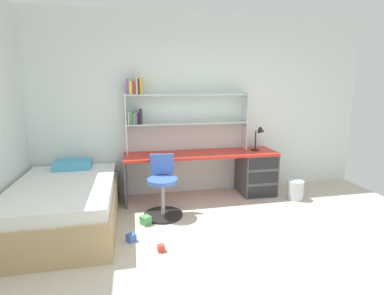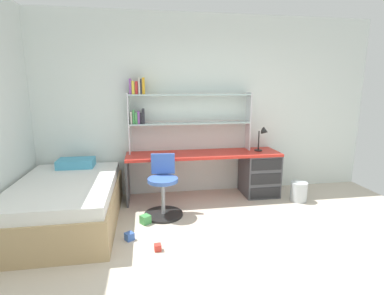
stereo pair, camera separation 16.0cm
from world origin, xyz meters
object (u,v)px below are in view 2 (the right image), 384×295
(bookshelf_hutch, at_px, (174,109))
(toy_block_red_1, at_px, (158,247))
(bed_platform, at_px, (66,203))
(waste_bin, at_px, (299,192))
(desk, at_px, (243,170))
(toy_block_blue_2, at_px, (129,236))
(swivel_chair, at_px, (163,192))
(toy_block_green_0, at_px, (145,219))
(desk_lamp, at_px, (264,135))

(bookshelf_hutch, xyz_separation_m, toy_block_red_1, (-0.34, -1.59, -1.33))
(bed_platform, relative_size, waste_bin, 6.34)
(desk, distance_m, bed_platform, 2.59)
(toy_block_red_1, height_order, toy_block_blue_2, toy_block_blue_2)
(bed_platform, height_order, toy_block_blue_2, bed_platform)
(bookshelf_hutch, height_order, swivel_chair, bookshelf_hutch)
(toy_block_green_0, xyz_separation_m, toy_block_red_1, (0.12, -0.65, -0.02))
(desk_lamp, bearing_deg, bookshelf_hutch, 172.18)
(waste_bin, height_order, toy_block_blue_2, waste_bin)
(desk_lamp, xyz_separation_m, swivel_chair, (-1.60, -0.52, -0.64))
(bookshelf_hutch, distance_m, swivel_chair, 1.28)
(bookshelf_hutch, bearing_deg, swivel_chair, -107.50)
(swivel_chair, distance_m, toy_block_blue_2, 0.80)
(bed_platform, distance_m, toy_block_red_1, 1.38)
(bed_platform, bearing_deg, toy_block_red_1, -36.35)
(toy_block_red_1, relative_size, toy_block_blue_2, 0.82)
(toy_block_green_0, bearing_deg, waste_bin, 9.71)
(desk, distance_m, toy_block_blue_2, 2.11)
(toy_block_green_0, bearing_deg, bookshelf_hutch, 63.54)
(desk_lamp, relative_size, toy_block_blue_2, 4.41)
(desk, bearing_deg, bed_platform, -166.05)
(swivel_chair, bearing_deg, toy_block_red_1, -97.74)
(toy_block_blue_2, bearing_deg, waste_bin, 17.33)
(bookshelf_hutch, bearing_deg, desk_lamp, -7.82)
(toy_block_green_0, distance_m, toy_block_blue_2, 0.42)
(desk, height_order, waste_bin, desk)
(swivel_chair, distance_m, bed_platform, 1.21)
(toy_block_red_1, bearing_deg, toy_block_blue_2, 138.54)
(desk, distance_m, toy_block_green_0, 1.76)
(desk_lamp, bearing_deg, swivel_chair, -162.04)
(toy_block_blue_2, bearing_deg, desk_lamp, 29.17)
(bed_platform, xyz_separation_m, waste_bin, (3.27, 0.24, -0.14))
(desk, relative_size, desk_lamp, 6.11)
(swivel_chair, relative_size, waste_bin, 2.80)
(desk_lamp, distance_m, toy_block_red_1, 2.41)
(bookshelf_hutch, xyz_separation_m, waste_bin, (1.83, -0.55, -1.22))
(bookshelf_hutch, bearing_deg, waste_bin, -16.59)
(swivel_chair, relative_size, toy_block_red_1, 11.44)
(desk, height_order, bookshelf_hutch, bookshelf_hutch)
(toy_block_green_0, relative_size, toy_block_blue_2, 1.26)
(bookshelf_hutch, bearing_deg, bed_platform, -151.15)
(bookshelf_hutch, bearing_deg, toy_block_green_0, -116.46)
(bookshelf_hutch, relative_size, toy_block_blue_2, 21.69)
(desk, height_order, toy_block_green_0, desk)
(desk, bearing_deg, bookshelf_hutch, 171.22)
(desk_lamp, height_order, toy_block_red_1, desk_lamp)
(desk, height_order, swivel_chair, swivel_chair)
(toy_block_red_1, bearing_deg, waste_bin, 25.65)
(desk, height_order, desk_lamp, desk_lamp)
(bookshelf_hutch, distance_m, toy_block_red_1, 2.10)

